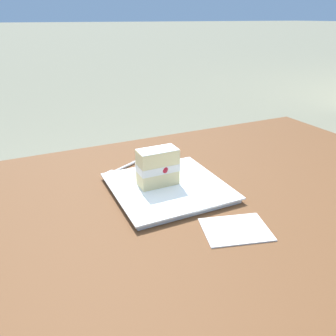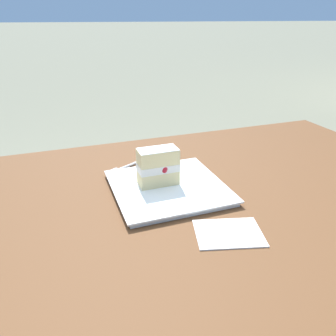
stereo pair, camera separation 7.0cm
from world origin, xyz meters
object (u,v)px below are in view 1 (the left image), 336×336
at_px(dessert_fork, 125,167).
at_px(paper_napkin, 236,229).
at_px(patio_table, 169,230).
at_px(dessert_plate, 168,188).
at_px(cake_slice, 159,167).

xyz_separation_m(dessert_fork, paper_napkin, (0.11, -0.40, -0.00)).
bearing_deg(patio_table, dessert_plate, 68.23).
distance_m(cake_slice, paper_napkin, 0.25).
height_order(cake_slice, dessert_fork, cake_slice).
distance_m(dessert_fork, paper_napkin, 0.41).
distance_m(patio_table, dessert_plate, 0.11).
distance_m(cake_slice, dessert_fork, 0.18).
bearing_deg(dessert_fork, patio_table, -81.28).
bearing_deg(paper_napkin, cake_slice, 106.91).
relative_size(patio_table, cake_slice, 15.67).
bearing_deg(paper_napkin, patio_table, 114.60).
height_order(dessert_fork, paper_napkin, dessert_fork).
distance_m(dessert_plate, paper_napkin, 0.22).
relative_size(patio_table, dessert_plate, 5.72).
bearing_deg(dessert_fork, paper_napkin, -74.35).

